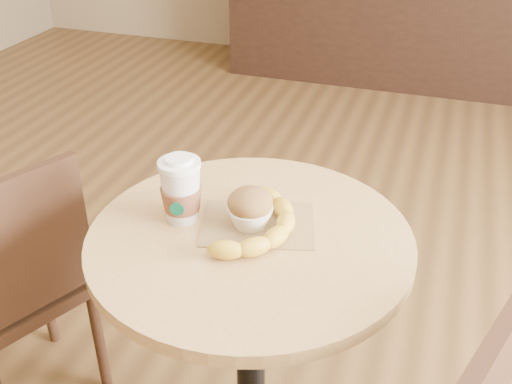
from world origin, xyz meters
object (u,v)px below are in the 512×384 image
(chair_left, at_px, (17,285))
(coffee_cup, at_px, (181,192))
(cafe_table, at_px, (250,313))
(banana, at_px, (263,224))
(muffin, at_px, (250,208))

(chair_left, height_order, coffee_cup, coffee_cup)
(cafe_table, bearing_deg, chair_left, -179.15)
(cafe_table, relative_size, chair_left, 0.92)
(chair_left, distance_m, banana, 0.75)
(muffin, bearing_deg, coffee_cup, -172.67)
(cafe_table, xyz_separation_m, muffin, (-0.01, 0.03, 0.27))
(coffee_cup, height_order, banana, coffee_cup)
(banana, bearing_deg, coffee_cup, -168.75)
(chair_left, xyz_separation_m, coffee_cup, (0.49, 0.02, 0.37))
(cafe_table, bearing_deg, banana, 22.03)
(cafe_table, relative_size, coffee_cup, 4.97)
(coffee_cup, distance_m, muffin, 0.15)
(banana, bearing_deg, cafe_table, -147.41)
(chair_left, bearing_deg, coffee_cup, 116.54)
(muffin, bearing_deg, chair_left, -176.68)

